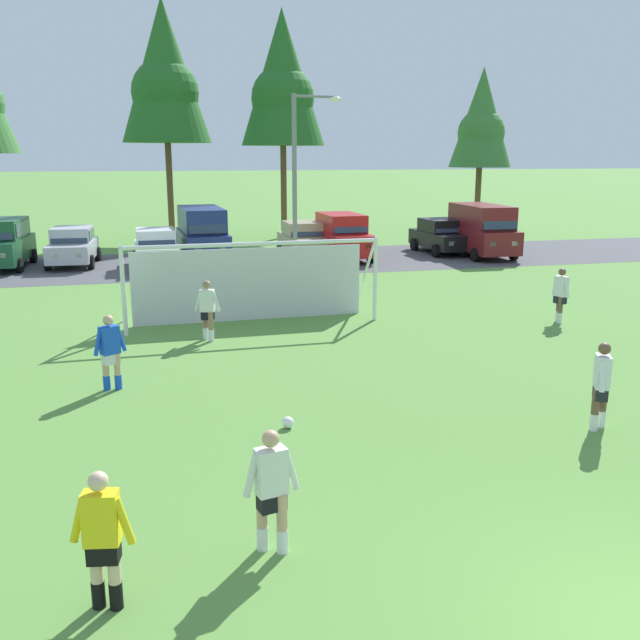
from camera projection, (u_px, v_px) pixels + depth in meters
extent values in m
plane|color=#598C3D|center=(322.00, 318.00, 21.42)|extent=(400.00, 400.00, 0.00)
cube|color=#4C4C51|center=(261.00, 262.00, 32.62)|extent=(52.00, 8.40, 0.01)
sphere|color=white|center=(288.00, 422.00, 12.78)|extent=(0.22, 0.22, 0.22)
sphere|color=black|center=(288.00, 422.00, 12.78)|extent=(0.08, 0.08, 0.08)
sphere|color=red|center=(291.00, 422.00, 12.79)|extent=(0.07, 0.07, 0.07)
cylinder|color=white|center=(375.00, 280.00, 20.90)|extent=(0.12, 0.12, 2.44)
cylinder|color=white|center=(123.00, 293.00, 19.04)|extent=(0.12, 0.12, 2.44)
cylinder|color=white|center=(254.00, 244.00, 19.69)|extent=(7.32, 0.29, 0.12)
cylinder|color=white|center=(366.00, 272.00, 21.72)|extent=(0.13, 1.95, 2.46)
cylinder|color=white|center=(123.00, 283.00, 19.86)|extent=(0.13, 1.95, 2.46)
cube|color=silver|center=(250.00, 284.00, 20.94)|extent=(6.95, 0.20, 2.20)
cylinder|color=beige|center=(97.00, 575.00, 7.65)|extent=(0.14, 0.14, 0.80)
cylinder|color=beige|center=(115.00, 576.00, 7.64)|extent=(0.14, 0.14, 0.80)
cylinder|color=black|center=(98.00, 594.00, 7.71)|extent=(0.15, 0.15, 0.32)
cylinder|color=black|center=(116.00, 595.00, 7.69)|extent=(0.15, 0.15, 0.32)
cube|color=black|center=(104.00, 550.00, 7.57)|extent=(0.37, 0.28, 0.28)
cube|color=yellow|center=(101.00, 518.00, 7.48)|extent=(0.42, 0.30, 0.60)
sphere|color=beige|center=(98.00, 481.00, 7.38)|extent=(0.22, 0.22, 0.22)
cylinder|color=yellow|center=(79.00, 519.00, 7.51)|extent=(0.24, 0.13, 0.55)
cylinder|color=yellow|center=(124.00, 521.00, 7.46)|extent=(0.24, 0.13, 0.55)
cylinder|color=#936B4C|center=(211.00, 327.00, 18.68)|extent=(0.14, 0.14, 0.80)
cylinder|color=#936B4C|center=(205.00, 325.00, 18.87)|extent=(0.14, 0.14, 0.80)
cylinder|color=white|center=(211.00, 335.00, 18.73)|extent=(0.15, 0.15, 0.32)
cylinder|color=white|center=(206.00, 333.00, 18.93)|extent=(0.15, 0.15, 0.32)
cube|color=black|center=(208.00, 314.00, 18.70)|extent=(0.39, 0.31, 0.28)
cube|color=silver|center=(207.00, 300.00, 18.61)|extent=(0.44, 0.34, 0.60)
sphere|color=#936B4C|center=(207.00, 285.00, 18.51)|extent=(0.22, 0.22, 0.22)
cylinder|color=silver|center=(216.00, 302.00, 18.56)|extent=(0.25, 0.16, 0.55)
cylinder|color=silver|center=(198.00, 301.00, 18.67)|extent=(0.25, 0.16, 0.55)
cylinder|color=tan|center=(118.00, 371.00, 14.84)|extent=(0.14, 0.14, 0.80)
cylinder|color=tan|center=(106.00, 372.00, 14.79)|extent=(0.14, 0.14, 0.80)
cylinder|color=blue|center=(118.00, 382.00, 14.90)|extent=(0.15, 0.15, 0.32)
cylinder|color=blue|center=(107.00, 383.00, 14.84)|extent=(0.15, 0.15, 0.32)
cube|color=silver|center=(111.00, 357.00, 14.74)|extent=(0.40, 0.37, 0.28)
cube|color=blue|center=(109.00, 340.00, 14.65)|extent=(0.45, 0.41, 0.60)
sphere|color=tan|center=(108.00, 320.00, 14.55)|extent=(0.22, 0.22, 0.22)
cylinder|color=blue|center=(121.00, 339.00, 14.81)|extent=(0.24, 0.20, 0.55)
cylinder|color=blue|center=(98.00, 343.00, 14.51)|extent=(0.24, 0.20, 0.55)
cylinder|color=brown|center=(595.00, 410.00, 12.60)|extent=(0.14, 0.14, 0.80)
cylinder|color=brown|center=(603.00, 407.00, 12.76)|extent=(0.14, 0.14, 0.80)
cylinder|color=white|center=(594.00, 422.00, 12.66)|extent=(0.15, 0.15, 0.32)
cylinder|color=white|center=(601.00, 419.00, 12.82)|extent=(0.15, 0.15, 0.32)
cube|color=black|center=(600.00, 392.00, 12.61)|extent=(0.35, 0.40, 0.28)
cube|color=white|center=(602.00, 372.00, 12.52)|extent=(0.38, 0.45, 0.60)
sphere|color=brown|center=(605.00, 349.00, 12.42)|extent=(0.22, 0.22, 0.22)
cylinder|color=white|center=(602.00, 377.00, 12.29)|extent=(0.18, 0.25, 0.55)
cylinder|color=white|center=(602.00, 369.00, 12.75)|extent=(0.18, 0.25, 0.55)
cylinder|color=tan|center=(262.00, 521.00, 8.78)|extent=(0.14, 0.14, 0.80)
cylinder|color=tan|center=(282.00, 524.00, 8.72)|extent=(0.14, 0.14, 0.80)
cylinder|color=white|center=(262.00, 538.00, 8.84)|extent=(0.15, 0.15, 0.32)
cylinder|color=white|center=(282.00, 541.00, 8.78)|extent=(0.15, 0.15, 0.32)
cube|color=black|center=(272.00, 499.00, 8.68)|extent=(0.38, 0.29, 0.28)
cube|color=silver|center=(271.00, 471.00, 8.59)|extent=(0.43, 0.32, 0.60)
sphere|color=tan|center=(271.00, 439.00, 8.49)|extent=(0.22, 0.22, 0.22)
cylinder|color=silver|center=(251.00, 476.00, 8.52)|extent=(0.24, 0.14, 0.55)
cylinder|color=silver|center=(291.00, 470.00, 8.67)|extent=(0.24, 0.14, 0.55)
cylinder|color=brown|center=(560.00, 310.00, 20.66)|extent=(0.14, 0.14, 0.80)
cylinder|color=brown|center=(558.00, 308.00, 20.90)|extent=(0.14, 0.14, 0.80)
cylinder|color=white|center=(559.00, 318.00, 20.71)|extent=(0.15, 0.15, 0.32)
cylinder|color=white|center=(558.00, 316.00, 20.95)|extent=(0.15, 0.15, 0.32)
cube|color=black|center=(560.00, 299.00, 20.70)|extent=(0.30, 0.39, 0.28)
cube|color=white|center=(561.00, 286.00, 20.61)|extent=(0.33, 0.43, 0.60)
sphere|color=brown|center=(562.00, 272.00, 20.51)|extent=(0.22, 0.22, 0.22)
cylinder|color=white|center=(567.00, 288.00, 20.39)|extent=(0.15, 0.25, 0.55)
cylinder|color=white|center=(556.00, 285.00, 20.85)|extent=(0.15, 0.25, 0.55)
cube|color=#194C2D|center=(3.00, 250.00, 30.57)|extent=(2.15, 4.70, 1.00)
cube|color=#194C2D|center=(2.00, 228.00, 30.55)|extent=(1.91, 3.09, 0.84)
cube|color=#28384C|center=(23.00, 228.00, 30.71)|extent=(0.18, 2.55, 0.59)
cube|color=white|center=(2.00, 256.00, 28.49)|extent=(0.28, 0.10, 0.20)
cube|color=#B21414|center=(26.00, 242.00, 32.81)|extent=(0.28, 0.10, 0.20)
cube|color=#B21414|center=(3.00, 243.00, 32.63)|extent=(0.28, 0.10, 0.20)
cylinder|color=black|center=(19.00, 265.00, 29.50)|extent=(0.28, 0.65, 0.64)
cylinder|color=black|center=(33.00, 256.00, 32.22)|extent=(0.28, 0.65, 0.64)
cube|color=#B2B2BC|center=(73.00, 250.00, 31.36)|extent=(1.99, 4.28, 0.76)
cube|color=#B2B2BC|center=(72.00, 234.00, 31.34)|extent=(1.75, 2.17, 0.64)
cube|color=#28384C|center=(69.00, 237.00, 30.42)|extent=(1.54, 0.39, 0.55)
cube|color=#28384C|center=(92.00, 234.00, 31.50)|extent=(0.12, 1.78, 0.45)
cube|color=white|center=(78.00, 255.00, 29.48)|extent=(0.28, 0.09, 0.20)
cube|color=white|center=(53.00, 256.00, 29.29)|extent=(0.28, 0.09, 0.20)
cube|color=#B21414|center=(90.00, 243.00, 33.41)|extent=(0.28, 0.09, 0.20)
cube|color=#B21414|center=(68.00, 244.00, 33.22)|extent=(0.28, 0.09, 0.20)
cylinder|color=black|center=(91.00, 262.00, 30.38)|extent=(0.27, 0.65, 0.64)
cylinder|color=black|center=(48.00, 263.00, 30.04)|extent=(0.27, 0.65, 0.64)
cylinder|color=black|center=(98.00, 254.00, 32.86)|extent=(0.27, 0.65, 0.64)
cylinder|color=black|center=(58.00, 255.00, 32.52)|extent=(0.27, 0.65, 0.64)
cube|color=silver|center=(157.00, 252.00, 30.63)|extent=(1.90, 4.24, 0.76)
cube|color=silver|center=(156.00, 236.00, 30.61)|extent=(1.71, 2.14, 0.64)
cube|color=#28384C|center=(157.00, 239.00, 29.70)|extent=(1.54, 0.35, 0.55)
cube|color=#28384C|center=(175.00, 236.00, 30.82)|extent=(0.08, 1.79, 0.45)
cube|color=white|center=(171.00, 257.00, 28.81)|extent=(0.28, 0.09, 0.20)
cube|color=white|center=(146.00, 258.00, 28.56)|extent=(0.28, 0.09, 0.20)
cube|color=#B21414|center=(166.00, 245.00, 32.68)|extent=(0.28, 0.09, 0.20)
cube|color=#B21414|center=(144.00, 246.00, 32.43)|extent=(0.28, 0.09, 0.20)
cylinder|color=black|center=(180.00, 264.00, 29.73)|extent=(0.26, 0.65, 0.64)
cylinder|color=black|center=(137.00, 266.00, 29.27)|extent=(0.26, 0.65, 0.64)
cylinder|color=black|center=(176.00, 256.00, 32.17)|extent=(0.26, 0.65, 0.64)
cylinder|color=black|center=(136.00, 258.00, 31.71)|extent=(0.26, 0.65, 0.64)
cube|color=navy|center=(203.00, 243.00, 32.37)|extent=(2.21, 4.90, 1.10)
cube|color=navy|center=(201.00, 219.00, 32.30)|extent=(2.02, 4.19, 1.10)
cube|color=#28384C|center=(207.00, 224.00, 30.47)|extent=(1.69, 0.55, 0.91)
cube|color=#28384C|center=(221.00, 219.00, 32.56)|extent=(0.23, 3.48, 0.77)
cube|color=white|center=(222.00, 248.00, 30.32)|extent=(0.28, 0.09, 0.20)
cube|color=white|center=(197.00, 249.00, 30.01)|extent=(0.28, 0.09, 0.20)
cube|color=#B21414|center=(207.00, 236.00, 34.71)|extent=(0.28, 0.09, 0.20)
cube|color=#B21414|center=(186.00, 237.00, 34.41)|extent=(0.28, 0.09, 0.20)
cylinder|color=black|center=(229.00, 259.00, 31.39)|extent=(0.27, 0.65, 0.64)
cylinder|color=black|center=(186.00, 261.00, 30.84)|extent=(0.27, 0.65, 0.64)
cylinder|color=black|center=(219.00, 250.00, 34.16)|extent=(0.27, 0.65, 0.64)
cylinder|color=black|center=(179.00, 252.00, 33.61)|extent=(0.27, 0.65, 0.64)
cube|color=tan|center=(303.00, 243.00, 33.87)|extent=(1.81, 4.21, 0.76)
cube|color=tan|center=(302.00, 228.00, 33.85)|extent=(1.66, 2.10, 0.64)
cube|color=#28384C|center=(307.00, 231.00, 32.93)|extent=(1.53, 0.32, 0.55)
cube|color=#28384C|center=(319.00, 228.00, 34.04)|extent=(0.05, 1.79, 0.45)
cube|color=white|center=(323.00, 247.00, 32.03)|extent=(0.28, 0.08, 0.20)
cube|color=white|center=(302.00, 248.00, 31.79)|extent=(0.28, 0.08, 0.20)
cube|color=#B21414|center=(304.00, 237.00, 35.92)|extent=(0.28, 0.08, 0.20)
cube|color=#B21414|center=(285.00, 238.00, 35.68)|extent=(0.28, 0.08, 0.20)
cylinder|color=black|center=(328.00, 254.00, 32.94)|extent=(0.24, 0.64, 0.64)
cylinder|color=black|center=(291.00, 255.00, 32.52)|extent=(0.24, 0.64, 0.64)
cylinder|color=black|center=(315.00, 247.00, 35.39)|extent=(0.24, 0.64, 0.64)
cylinder|color=black|center=(280.00, 248.00, 34.97)|extent=(0.24, 0.64, 0.64)
cube|color=red|center=(342.00, 242.00, 33.25)|extent=(2.03, 4.65, 1.00)
cube|color=red|center=(341.00, 222.00, 33.22)|extent=(1.83, 3.05, 0.84)
cube|color=#28384C|center=(350.00, 226.00, 31.90)|extent=(1.63, 0.42, 0.71)
cube|color=#28384C|center=(358.00, 222.00, 33.45)|extent=(0.11, 2.55, 0.59)
cube|color=white|center=(368.00, 247.00, 31.25)|extent=(0.28, 0.09, 0.20)
cube|color=white|center=(346.00, 247.00, 30.98)|extent=(0.28, 0.09, 0.20)
cube|color=#B21414|center=(339.00, 236.00, 35.49)|extent=(0.28, 0.09, 0.20)
cube|color=#B21414|center=(319.00, 236.00, 35.22)|extent=(0.28, 0.09, 0.20)
cylinder|color=black|center=(371.00, 256.00, 32.27)|extent=(0.26, 0.65, 0.64)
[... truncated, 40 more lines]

